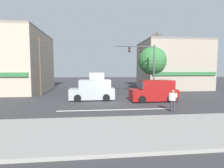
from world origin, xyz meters
name	(u,v)px	position (x,y,z in m)	size (l,w,h in m)	color
ground_plane	(110,102)	(0.00, 0.00, 0.00)	(120.00, 120.00, 0.00)	#333335
lane_marking_stripe	(115,110)	(0.00, -3.50, 0.00)	(9.00, 0.24, 0.01)	silver
sidewalk_curb	(127,131)	(0.00, -8.50, 0.08)	(40.00, 5.00, 0.16)	gray
building_left_block	(9,62)	(-13.87, 10.11, 4.33)	(10.03, 12.18, 8.67)	tan
building_right_corner	(172,65)	(11.52, 11.30, 3.92)	(10.14, 8.32, 7.84)	gray
street_tree	(152,61)	(6.86, 7.75, 4.48)	(4.04, 4.04, 6.51)	#4C3823
utility_pole_near_left	(40,65)	(-8.07, 5.19, 3.69)	(1.40, 0.22, 7.08)	brown
utility_pole_far_right	(156,61)	(7.60, 8.14, 4.50)	(1.40, 0.22, 8.70)	brown
traffic_light_mast	(146,61)	(4.80, 3.88, 4.18)	(4.89, 0.38, 6.20)	#47474C
box_truck_crossing_rightbound	(96,83)	(-1.26, 7.68, 1.25)	(2.37, 5.66, 2.75)	silver
van_crossing_leftbound	(154,91)	(4.40, -0.09, 1.01)	(4.66, 2.15, 2.11)	maroon
van_parked_curbside	(93,90)	(-1.71, 1.29, 1.01)	(4.61, 2.06, 2.11)	#999EA3
pedestrian_foreground_with_bag	(173,99)	(4.23, -4.68, 0.95)	(0.64, 0.52, 1.67)	#333338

